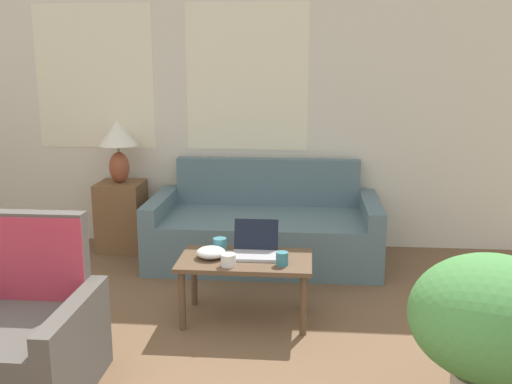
{
  "coord_description": "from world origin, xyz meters",
  "views": [
    {
      "loc": [
        1.18,
        -1.95,
        1.73
      ],
      "look_at": [
        0.8,
        2.37,
        0.75
      ],
      "focal_mm": 42.0,
      "sensor_mm": 36.0,
      "label": 1
    }
  ],
  "objects_px": {
    "cup_yellow": "(228,260)",
    "snack_bowl": "(211,252)",
    "laptop": "(255,248)",
    "couch": "(265,231)",
    "potted_plant": "(491,323)",
    "armchair": "(17,343)",
    "cup_white": "(282,259)",
    "table_lamp": "(118,142)",
    "coffee_table": "(245,266)",
    "cup_navy": "(220,244)"
  },
  "relations": [
    {
      "from": "cup_yellow",
      "to": "snack_bowl",
      "type": "bearing_deg",
      "value": 132.69
    },
    {
      "from": "laptop",
      "to": "snack_bowl",
      "type": "relative_size",
      "value": 1.54
    },
    {
      "from": "couch",
      "to": "potted_plant",
      "type": "bearing_deg",
      "value": -61.6
    },
    {
      "from": "armchair",
      "to": "snack_bowl",
      "type": "relative_size",
      "value": 4.63
    },
    {
      "from": "laptop",
      "to": "cup_white",
      "type": "xyz_separation_m",
      "value": [
        0.19,
        -0.19,
        -0.01
      ]
    },
    {
      "from": "table_lamp",
      "to": "snack_bowl",
      "type": "xyz_separation_m",
      "value": [
        1.06,
        -1.42,
        -0.53
      ]
    },
    {
      "from": "couch",
      "to": "snack_bowl",
      "type": "height_order",
      "value": "couch"
    },
    {
      "from": "table_lamp",
      "to": "potted_plant",
      "type": "xyz_separation_m",
      "value": [
        2.56,
        -2.47,
        -0.48
      ]
    },
    {
      "from": "table_lamp",
      "to": "coffee_table",
      "type": "height_order",
      "value": "table_lamp"
    },
    {
      "from": "coffee_table",
      "to": "cup_white",
      "type": "relative_size",
      "value": 10.17
    },
    {
      "from": "laptop",
      "to": "cup_navy",
      "type": "relative_size",
      "value": 3.26
    },
    {
      "from": "couch",
      "to": "cup_navy",
      "type": "relative_size",
      "value": 21.05
    },
    {
      "from": "armchair",
      "to": "cup_navy",
      "type": "relative_size",
      "value": 9.8
    },
    {
      "from": "table_lamp",
      "to": "cup_white",
      "type": "distance_m",
      "value": 2.22
    },
    {
      "from": "couch",
      "to": "coffee_table",
      "type": "height_order",
      "value": "couch"
    },
    {
      "from": "potted_plant",
      "to": "table_lamp",
      "type": "bearing_deg",
      "value": 136.07
    },
    {
      "from": "armchair",
      "to": "coffee_table",
      "type": "bearing_deg",
      "value": 41.4
    },
    {
      "from": "armchair",
      "to": "cup_navy",
      "type": "xyz_separation_m",
      "value": [
        0.91,
        1.13,
        0.21
      ]
    },
    {
      "from": "table_lamp",
      "to": "cup_yellow",
      "type": "relative_size",
      "value": 5.83
    },
    {
      "from": "coffee_table",
      "to": "potted_plant",
      "type": "relative_size",
      "value": 1.05
    },
    {
      "from": "couch",
      "to": "cup_white",
      "type": "distance_m",
      "value": 1.37
    },
    {
      "from": "coffee_table",
      "to": "potted_plant",
      "type": "distance_m",
      "value": 1.66
    },
    {
      "from": "couch",
      "to": "cup_yellow",
      "type": "distance_m",
      "value": 1.4
    },
    {
      "from": "table_lamp",
      "to": "laptop",
      "type": "distance_m",
      "value": 1.96
    },
    {
      "from": "laptop",
      "to": "cup_yellow",
      "type": "xyz_separation_m",
      "value": [
        -0.15,
        -0.23,
        -0.01
      ]
    },
    {
      "from": "laptop",
      "to": "cup_white",
      "type": "bearing_deg",
      "value": -44.42
    },
    {
      "from": "laptop",
      "to": "couch",
      "type": "bearing_deg",
      "value": 90.99
    },
    {
      "from": "armchair",
      "to": "cup_white",
      "type": "relative_size",
      "value": 10.42
    },
    {
      "from": "couch",
      "to": "laptop",
      "type": "xyz_separation_m",
      "value": [
        0.02,
        -1.15,
        0.23
      ]
    },
    {
      "from": "couch",
      "to": "snack_bowl",
      "type": "bearing_deg",
      "value": -102.22
    },
    {
      "from": "armchair",
      "to": "laptop",
      "type": "xyz_separation_m",
      "value": [
        1.16,
        1.05,
        0.22
      ]
    },
    {
      "from": "cup_white",
      "to": "snack_bowl",
      "type": "height_order",
      "value": "cup_white"
    },
    {
      "from": "coffee_table",
      "to": "table_lamp",
      "type": "bearing_deg",
      "value": 132.44
    },
    {
      "from": "snack_bowl",
      "to": "couch",
      "type": "bearing_deg",
      "value": 77.78
    },
    {
      "from": "cup_navy",
      "to": "snack_bowl",
      "type": "bearing_deg",
      "value": -102.34
    },
    {
      "from": "armchair",
      "to": "snack_bowl",
      "type": "xyz_separation_m",
      "value": [
        0.88,
        0.96,
        0.21
      ]
    },
    {
      "from": "table_lamp",
      "to": "potted_plant",
      "type": "height_order",
      "value": "table_lamp"
    },
    {
      "from": "cup_navy",
      "to": "potted_plant",
      "type": "relative_size",
      "value": 0.11
    },
    {
      "from": "laptop",
      "to": "cup_yellow",
      "type": "bearing_deg",
      "value": -123.02
    },
    {
      "from": "coffee_table",
      "to": "laptop",
      "type": "distance_m",
      "value": 0.14
    },
    {
      "from": "armchair",
      "to": "snack_bowl",
      "type": "bearing_deg",
      "value": 47.77
    },
    {
      "from": "cup_navy",
      "to": "cup_yellow",
      "type": "height_order",
      "value": "cup_navy"
    },
    {
      "from": "couch",
      "to": "potted_plant",
      "type": "distance_m",
      "value": 2.61
    },
    {
      "from": "table_lamp",
      "to": "cup_white",
      "type": "xyz_separation_m",
      "value": [
        1.53,
        -1.52,
        -0.52
      ]
    },
    {
      "from": "laptop",
      "to": "cup_navy",
      "type": "bearing_deg",
      "value": 162.86
    },
    {
      "from": "couch",
      "to": "cup_yellow",
      "type": "height_order",
      "value": "couch"
    },
    {
      "from": "coffee_table",
      "to": "laptop",
      "type": "relative_size",
      "value": 2.93
    },
    {
      "from": "armchair",
      "to": "table_lamp",
      "type": "distance_m",
      "value": 2.5
    },
    {
      "from": "coffee_table",
      "to": "snack_bowl",
      "type": "xyz_separation_m",
      "value": [
        -0.23,
        -0.01,
        0.09
      ]
    },
    {
      "from": "table_lamp",
      "to": "snack_bowl",
      "type": "relative_size",
      "value": 2.88
    }
  ]
}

